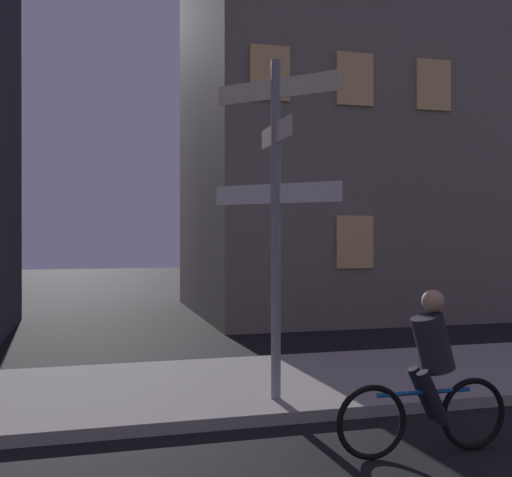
% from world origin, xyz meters
% --- Properties ---
extents(sidewalk_kerb, '(40.00, 3.21, 0.14)m').
position_xyz_m(sidewalk_kerb, '(0.00, 7.19, 0.07)').
color(sidewalk_kerb, '#9E9991').
rests_on(sidewalk_kerb, ground_plane).
extents(signpost, '(1.24, 1.24, 4.15)m').
position_xyz_m(signpost, '(1.20, 6.19, 2.61)').
color(signpost, gray).
rests_on(signpost, sidewalk_kerb).
extents(cyclist, '(1.82, 0.33, 1.61)m').
position_xyz_m(cyclist, '(2.19, 4.35, 0.75)').
color(cyclist, black).
rests_on(cyclist, ground_plane).
extents(building_right_block, '(10.08, 6.92, 14.13)m').
position_xyz_m(building_right_block, '(6.82, 15.26, 7.06)').
color(building_right_block, slate).
rests_on(building_right_block, ground_plane).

